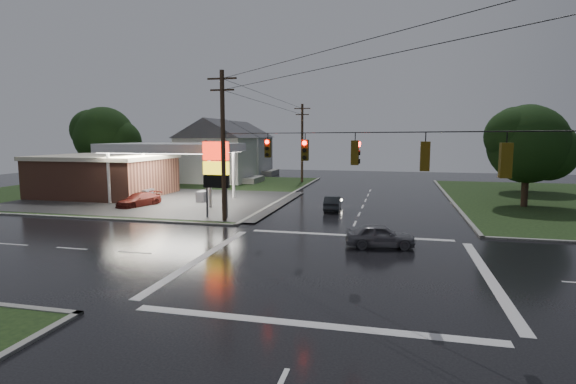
% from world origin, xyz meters
% --- Properties ---
extents(ground, '(120.00, 120.00, 0.00)m').
position_xyz_m(ground, '(0.00, 0.00, 0.00)').
color(ground, black).
rests_on(ground, ground).
extents(grass_nw, '(36.00, 36.00, 0.08)m').
position_xyz_m(grass_nw, '(-26.00, 26.00, 0.04)').
color(grass_nw, black).
rests_on(grass_nw, ground).
extents(gas_station, '(26.20, 18.00, 5.60)m').
position_xyz_m(gas_station, '(-25.68, 19.70, 2.55)').
color(gas_station, '#2D2D2D').
rests_on(gas_station, ground).
extents(pylon_sign, '(2.00, 0.35, 6.00)m').
position_xyz_m(pylon_sign, '(-10.50, 10.50, 4.01)').
color(pylon_sign, '#59595E').
rests_on(pylon_sign, ground).
extents(utility_pole_nw, '(2.20, 0.32, 11.00)m').
position_xyz_m(utility_pole_nw, '(-9.50, 9.50, 5.72)').
color(utility_pole_nw, '#382619').
rests_on(utility_pole_nw, ground).
extents(utility_pole_n, '(2.20, 0.32, 10.50)m').
position_xyz_m(utility_pole_n, '(-9.50, 38.00, 5.47)').
color(utility_pole_n, '#382619').
rests_on(utility_pole_n, ground).
extents(traffic_signals, '(26.87, 26.87, 1.47)m').
position_xyz_m(traffic_signals, '(0.02, -0.02, 6.48)').
color(traffic_signals, black).
rests_on(traffic_signals, ground).
extents(house_near, '(11.05, 8.48, 8.60)m').
position_xyz_m(house_near, '(-20.95, 36.00, 4.41)').
color(house_near, silver).
rests_on(house_near, ground).
extents(house_far, '(11.05, 8.48, 8.60)m').
position_xyz_m(house_far, '(-21.95, 48.00, 4.41)').
color(house_far, silver).
rests_on(house_far, ground).
extents(tree_nw_behind, '(8.93, 7.60, 10.00)m').
position_xyz_m(tree_nw_behind, '(-33.84, 29.99, 6.18)').
color(tree_nw_behind, black).
rests_on(tree_nw_behind, ground).
extents(tree_ne_near, '(7.99, 6.80, 8.98)m').
position_xyz_m(tree_ne_near, '(14.14, 21.99, 5.56)').
color(tree_ne_near, black).
rests_on(tree_ne_near, ground).
extents(tree_ne_far, '(8.46, 7.20, 9.80)m').
position_xyz_m(tree_ne_far, '(17.15, 33.99, 6.18)').
color(tree_ne_far, black).
rests_on(tree_ne_far, ground).
extents(car_north, '(1.54, 3.81, 1.23)m').
position_xyz_m(car_north, '(-2.37, 16.42, 0.62)').
color(car_north, black).
rests_on(car_north, ground).
extents(car_crossing, '(4.14, 2.16, 1.34)m').
position_xyz_m(car_crossing, '(2.01, 4.38, 0.67)').
color(car_crossing, slate).
rests_on(car_crossing, ground).
extents(car_pump, '(3.05, 4.66, 1.25)m').
position_xyz_m(car_pump, '(-19.58, 14.32, 0.63)').
color(car_pump, maroon).
rests_on(car_pump, ground).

